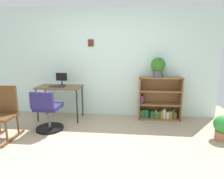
# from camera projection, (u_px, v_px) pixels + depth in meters

# --- Properties ---
(ground_plane) EXTENTS (6.24, 6.24, 0.00)m
(ground_plane) POSITION_uv_depth(u_px,v_px,m) (79.00, 165.00, 2.59)
(ground_plane) COLOR tan
(wall_back) EXTENTS (5.20, 0.12, 2.47)m
(wall_back) POSITION_uv_depth(u_px,v_px,m) (102.00, 63.00, 4.44)
(wall_back) COLOR silver
(wall_back) RESTS_ON ground_plane
(desk) EXTENTS (0.96, 0.53, 0.75)m
(desk) POSITION_uv_depth(u_px,v_px,m) (60.00, 89.00, 4.20)
(desk) COLOR brown
(desk) RESTS_ON ground_plane
(monitor) EXTENTS (0.25, 0.16, 0.28)m
(monitor) POSITION_uv_depth(u_px,v_px,m) (62.00, 79.00, 4.26)
(monitor) COLOR #262628
(monitor) RESTS_ON desk
(keyboard) EXTENTS (0.32, 0.14, 0.02)m
(keyboard) POSITION_uv_depth(u_px,v_px,m) (57.00, 86.00, 4.11)
(keyboard) COLOR #2A2437
(keyboard) RESTS_ON desk
(office_chair) EXTENTS (0.52, 0.55, 0.80)m
(office_chair) POSITION_uv_depth(u_px,v_px,m) (48.00, 113.00, 3.62)
(office_chair) COLOR black
(office_chair) RESTS_ON ground_plane
(rocking_chair) EXTENTS (0.42, 0.64, 0.92)m
(rocking_chair) POSITION_uv_depth(u_px,v_px,m) (4.00, 112.00, 3.33)
(rocking_chair) COLOR #55371A
(rocking_chair) RESTS_ON ground_plane
(bookshelf_low) EXTENTS (0.92, 0.30, 0.95)m
(bookshelf_low) POSITION_uv_depth(u_px,v_px,m) (159.00, 101.00, 4.29)
(bookshelf_low) COLOR olive
(bookshelf_low) RESTS_ON ground_plane
(potted_plant_on_shelf) EXTENTS (0.31, 0.31, 0.42)m
(potted_plant_on_shelf) POSITION_uv_depth(u_px,v_px,m) (158.00, 66.00, 4.08)
(potted_plant_on_shelf) COLOR #474C51
(potted_plant_on_shelf) RESTS_ON bookshelf_low
(potted_plant_floor) EXTENTS (0.31, 0.31, 0.44)m
(potted_plant_floor) POSITION_uv_depth(u_px,v_px,m) (223.00, 127.00, 3.26)
(potted_plant_floor) COLOR #9E6642
(potted_plant_floor) RESTS_ON ground_plane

